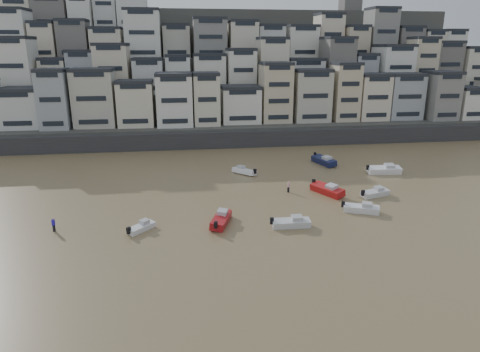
{
  "coord_description": "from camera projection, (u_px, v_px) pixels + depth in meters",
  "views": [
    {
      "loc": [
        -2.65,
        -25.64,
        21.11
      ],
      "look_at": [
        5.24,
        30.0,
        4.0
      ],
      "focal_mm": 32.0,
      "sensor_mm": 36.0,
      "label": 1
    }
  ],
  "objects": [
    {
      "name": "boat_j",
      "position": [
        141.0,
        226.0,
        50.87
      ],
      "size": [
        3.71,
        3.8,
        1.09
      ],
      "primitive_type": null,
      "rotation": [
        0.0,
        0.0,
        0.81
      ],
      "color": "white",
      "rests_on": "ground"
    },
    {
      "name": "boat_c",
      "position": [
        221.0,
        218.0,
        52.75
      ],
      "size": [
        3.61,
        6.03,
        1.56
      ],
      "primitive_type": null,
      "rotation": [
        0.0,
        0.0,
        1.24
      ],
      "color": "#A71419",
      "rests_on": "ground"
    },
    {
      "name": "harbor_wall",
      "position": [
        239.0,
        139.0,
        93.19
      ],
      "size": [
        140.0,
        3.0,
        3.5
      ],
      "primitive_type": "cube",
      "color": "#38383A",
      "rests_on": "ground"
    },
    {
      "name": "boat_d",
      "position": [
        375.0,
        192.0,
        62.48
      ],
      "size": [
        5.16,
        3.02,
        1.34
      ],
      "primitive_type": null,
      "rotation": [
        0.0,
        0.0,
        0.31
      ],
      "color": "silver",
      "rests_on": "ground"
    },
    {
      "name": "boat_h",
      "position": [
        244.0,
        170.0,
        73.55
      ],
      "size": [
        4.5,
        4.55,
        1.31
      ],
      "primitive_type": null,
      "rotation": [
        0.0,
        0.0,
        2.34
      ],
      "color": "white",
      "rests_on": "ground"
    },
    {
      "name": "person_pink",
      "position": [
        288.0,
        187.0,
        64.23
      ],
      "size": [
        0.44,
        0.44,
        1.74
      ],
      "primitive_type": null,
      "color": "pink",
      "rests_on": "ground"
    },
    {
      "name": "boat_b",
      "position": [
        361.0,
        207.0,
        56.48
      ],
      "size": [
        5.26,
        3.54,
        1.37
      ],
      "primitive_type": null,
      "rotation": [
        0.0,
        0.0,
        -0.42
      ],
      "color": "silver",
      "rests_on": "ground"
    },
    {
      "name": "boat_e",
      "position": [
        327.0,
        189.0,
        63.46
      ],
      "size": [
        4.53,
        6.36,
        1.67
      ],
      "primitive_type": null,
      "rotation": [
        0.0,
        0.0,
        -1.11
      ],
      "color": "#AE1515",
      "rests_on": "ground"
    },
    {
      "name": "ground",
      "position": [
        226.0,
        352.0,
        30.79
      ],
      "size": [
        400.0,
        400.0,
        0.0
      ],
      "primitive_type": "plane",
      "color": "olive",
      "rests_on": "ground"
    },
    {
      "name": "boat_a",
      "position": [
        291.0,
        222.0,
        51.83
      ],
      "size": [
        5.13,
        1.82,
        1.38
      ],
      "primitive_type": null,
      "rotation": [
        0.0,
        0.0,
        -0.03
      ],
      "color": "silver",
      "rests_on": "ground"
    },
    {
      "name": "hillside",
      "position": [
        236.0,
        74.0,
        128.28
      ],
      "size": [
        141.04,
        66.0,
        50.0
      ],
      "color": "#4C4C47",
      "rests_on": "ground"
    },
    {
      "name": "boat_i",
      "position": [
        324.0,
        160.0,
        79.55
      ],
      "size": [
        3.72,
        6.68,
        1.73
      ],
      "primitive_type": null,
      "rotation": [
        0.0,
        0.0,
        -1.3
      ],
      "color": "#141B41",
      "rests_on": "ground"
    },
    {
      "name": "boat_g",
      "position": [
        384.0,
        169.0,
        73.6
      ],
      "size": [
        6.38,
        2.5,
        1.7
      ],
      "primitive_type": null,
      "rotation": [
        0.0,
        0.0,
        -0.07
      ],
      "color": "white",
      "rests_on": "ground"
    },
    {
      "name": "person_blue",
      "position": [
        54.0,
        224.0,
        50.61
      ],
      "size": [
        0.44,
        0.44,
        1.74
      ],
      "primitive_type": null,
      "color": "#2819BE",
      "rests_on": "ground"
    }
  ]
}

